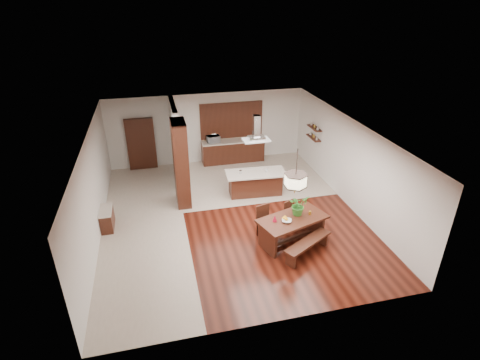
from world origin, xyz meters
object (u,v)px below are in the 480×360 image
object	(u,v)px
dining_bench	(308,248)
pendant_lantern	(296,172)
hallway_console	(107,219)
range_hood	(256,128)
dining_chair_left	(266,222)
foliage_plant	(298,205)
dining_chair_right	(292,215)
fruit_bowl	(287,221)
island_cup	(267,170)
kitchen_island	(255,183)
dining_table	(292,224)
microwave	(213,139)

from	to	relation	value
dining_bench	pendant_lantern	world-z (taller)	pendant_lantern
hallway_console	range_hood	xyz separation A→B (m)	(4.96, 1.03, 2.15)
dining_chair_left	foliage_plant	bearing A→B (deg)	-31.43
dining_chair_right	fruit_bowl	bearing A→B (deg)	-148.88
hallway_console	dining_chair_right	size ratio (longest dim) A/B	1.03
hallway_console	dining_chair_left	distance (m)	4.82
pendant_lantern	dining_chair_right	bearing A→B (deg)	68.95
foliage_plant	island_cup	bearing A→B (deg)	91.26
hallway_console	dining_chair_left	bearing A→B (deg)	-19.24
dining_chair_left	pendant_lantern	bearing A→B (deg)	-47.54
dining_chair_right	pendant_lantern	xyz separation A→B (m)	(-0.28, -0.72, 1.82)
hallway_console	kitchen_island	world-z (taller)	kitchen_island
dining_chair_left	kitchen_island	bearing A→B (deg)	65.99
dining_chair_right	range_hood	size ratio (longest dim) A/B	0.95
dining_bench	range_hood	xyz separation A→B (m)	(-0.46, 3.69, 2.24)
pendant_lantern	dining_table	bearing A→B (deg)	0.00
kitchen_island	dining_chair_right	bearing A→B (deg)	-73.82
hallway_console	dining_table	world-z (taller)	dining_table
dining_bench	island_cup	distance (m)	3.69
dining_chair_right	island_cup	size ratio (longest dim) A/B	7.13
dining_chair_right	dining_bench	bearing A→B (deg)	-120.73
dining_chair_left	fruit_bowl	distance (m)	0.78
hallway_console	microwave	distance (m)	5.69
fruit_bowl	microwave	size ratio (longest dim) A/B	0.52
range_hood	microwave	size ratio (longest dim) A/B	1.75
foliage_plant	range_hood	size ratio (longest dim) A/B	0.66
hallway_console	range_hood	bearing A→B (deg)	11.67
hallway_console	kitchen_island	distance (m)	5.07
dining_bench	island_cup	bearing A→B (deg)	91.20
dining_table	range_hood	xyz separation A→B (m)	(-0.24, 3.03, 1.87)
dining_bench	fruit_bowl	distance (m)	0.92
dining_table	island_cup	distance (m)	2.98
dining_bench	pendant_lantern	size ratio (longest dim) A/B	1.24
dining_table	dining_bench	bearing A→B (deg)	-71.76
pendant_lantern	range_hood	distance (m)	3.04
foliage_plant	island_cup	xyz separation A→B (m)	(-0.06, 2.80, -0.20)
dining_table	foliage_plant	distance (m)	0.57
dining_table	kitchen_island	world-z (taller)	kitchen_island
hallway_console	fruit_bowl	bearing A→B (deg)	-23.39
dining_bench	pendant_lantern	distance (m)	2.13
dining_table	foliage_plant	bearing A→B (deg)	38.28
foliage_plant	hallway_console	bearing A→B (deg)	161.21
hallway_console	dining_chair_right	xyz separation A→B (m)	(5.48, -1.28, 0.11)
fruit_bowl	range_hood	distance (m)	3.56
foliage_plant	microwave	size ratio (longest dim) A/B	1.15
dining_chair_right	pendant_lantern	bearing A→B (deg)	-139.46
kitchen_island	microwave	bearing A→B (deg)	111.95
dining_bench	dining_chair_left	size ratio (longest dim) A/B	1.64
dining_table	microwave	bearing A→B (deg)	101.49
dining_table	microwave	distance (m)	6.13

